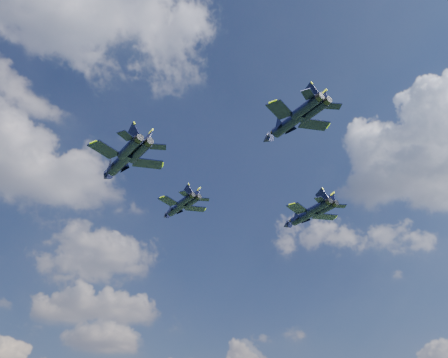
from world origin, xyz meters
TOP-DOWN VIEW (x-y plane):
  - jet_lead at (-7.33, 21.05)m, footprint 10.65×14.14m
  - jet_left at (-22.81, 3.70)m, footprint 12.83×17.03m
  - jet_right at (15.02, 8.52)m, footprint 11.95×15.73m
  - jet_slot at (-1.83, -15.42)m, footprint 11.29×14.93m

SIDE VIEW (x-z plane):
  - jet_right at x=15.02m, z-range 50.85..54.57m
  - jet_left at x=-22.81m, z-range 51.75..55.77m
  - jet_slot at x=-1.83m, z-range 53.19..56.71m
  - jet_lead at x=-7.33m, z-range 54.18..57.51m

